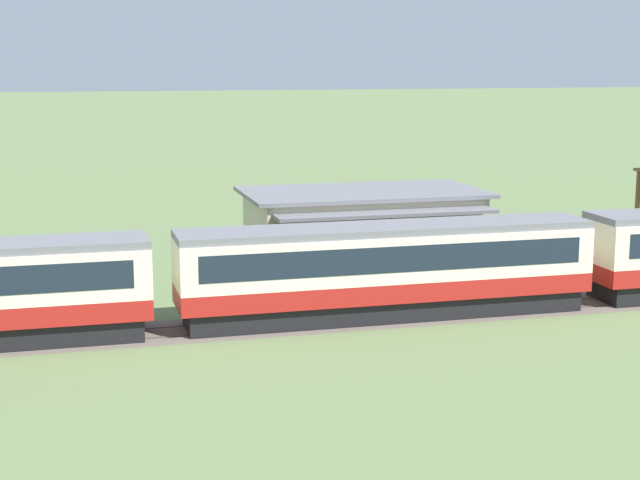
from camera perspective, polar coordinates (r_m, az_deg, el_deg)
passenger_train at (r=40.74m, az=4.24°, el=-1.51°), size 91.42×2.99×3.90m
railway_track at (r=41.45m, az=5.04°, el=-4.38°), size 155.00×3.60×0.04m
station_building at (r=49.63m, az=2.48°, el=0.58°), size 11.97×8.03×4.11m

